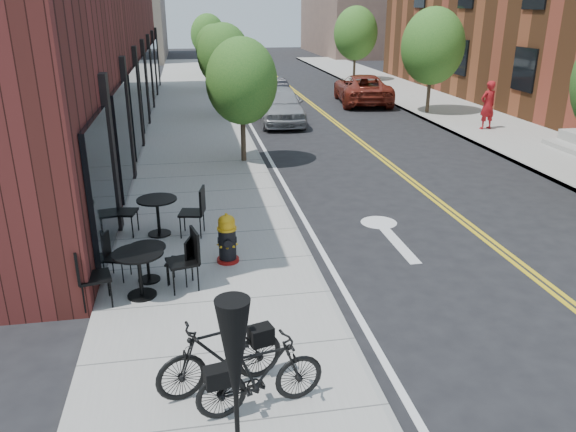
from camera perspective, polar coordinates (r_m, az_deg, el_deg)
ground at (r=9.96m, az=4.32°, el=-8.21°), size 120.00×120.00×0.00m
sidewalk_near at (r=19.04m, az=-9.02°, el=6.02°), size 4.00×70.00×0.12m
sidewalk_far at (r=22.63m, az=23.20°, el=6.94°), size 4.00×70.00×0.12m
building_near at (r=22.87m, az=-21.61°, el=16.07°), size 5.00×28.00×7.00m
bg_building_left at (r=56.72m, az=-16.90°, el=20.10°), size 8.00×14.00×10.00m
tree_near_a at (r=17.65m, az=-4.73°, el=13.48°), size 2.20×2.20×3.81m
tree_near_b at (r=25.57m, az=-6.55°, el=15.90°), size 2.30×2.30×3.98m
tree_near_c at (r=33.55m, az=-7.51°, el=16.66°), size 2.10×2.10×3.67m
tree_near_d at (r=41.51m, az=-8.13°, el=17.75°), size 2.40×2.40×4.11m
tree_far_b at (r=26.79m, az=14.48°, el=16.36°), size 2.80×2.80×4.62m
tree_far_c at (r=38.05m, az=6.89°, el=17.95°), size 2.80×2.80×4.62m
fire_hydrant at (r=10.83m, az=-6.20°, el=-2.34°), size 0.47×0.47×0.99m
bicycle_left at (r=7.41m, az=-6.87°, el=-13.78°), size 1.77×0.94×1.03m
bicycle_right at (r=7.06m, az=-2.78°, el=-15.83°), size 1.69×0.77×0.98m
bistro_set_a at (r=9.81m, az=-14.86°, el=-5.10°), size 2.02×1.02×1.06m
bistro_set_b at (r=10.36m, az=-14.10°, el=-4.21°), size 1.63×0.88×0.86m
bistro_set_c at (r=12.33m, az=-13.10°, el=0.48°), size 2.02×1.00×1.07m
patio_umbrella at (r=4.86m, az=-5.38°, el=-15.82°), size 0.41×0.41×2.51m
parked_car_a at (r=24.41m, az=-0.84°, el=11.22°), size 2.03×4.64×1.56m
parked_car_b at (r=27.31m, az=-1.86°, el=12.16°), size 2.20×4.72×1.50m
parked_car_c at (r=34.77m, az=-5.07°, el=13.80°), size 2.08×4.65×1.32m
parked_car_far at (r=29.74m, az=7.55°, el=12.68°), size 3.10×5.57×1.47m
pedestrian at (r=23.96m, az=19.63°, el=10.57°), size 0.78×0.60×1.90m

